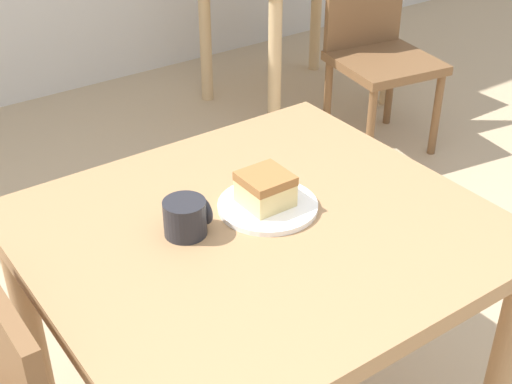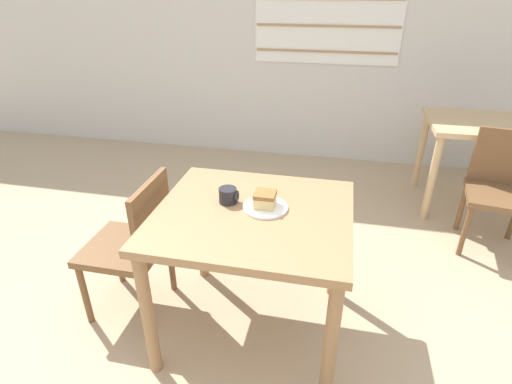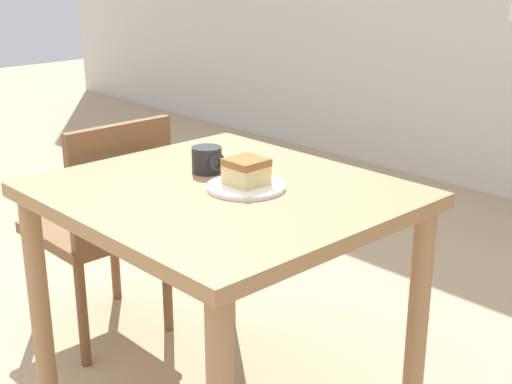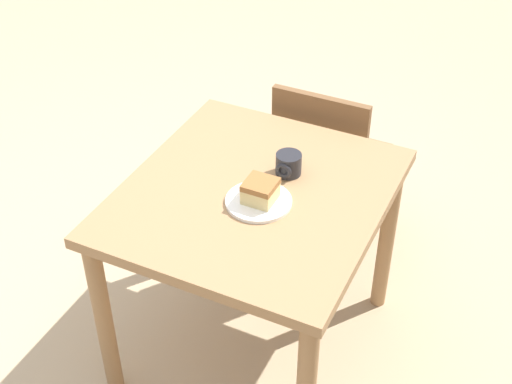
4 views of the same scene
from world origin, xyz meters
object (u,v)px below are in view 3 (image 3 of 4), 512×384
Objects in this scene: dining_table_near at (223,226)px; cake_slice at (246,171)px; plate at (246,187)px; chair_near_window at (105,222)px; coffee_mug at (208,160)px.

dining_table_near is 9.28× the size of cake_slice.
plate is (0.05, 0.04, 0.12)m from dining_table_near.
cake_slice reaches higher than chair_near_window.
plate is at bearing 91.54° from chair_near_window.
dining_table_near is 9.66× the size of coffee_mug.
dining_table_near is 0.13m from plate.
plate is at bearing -53.23° from cake_slice.
dining_table_near is 1.12× the size of chair_near_window.
coffee_mug is (-0.19, 0.02, 0.03)m from plate.
cake_slice is at bearing 126.77° from plate.
coffee_mug is (0.52, 0.04, 0.33)m from chair_near_window.
plate is 2.16× the size of cake_slice.
dining_table_near is at bearing -24.09° from coffee_mug.
chair_near_window is 3.82× the size of plate.
dining_table_near is 4.29× the size of plate.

